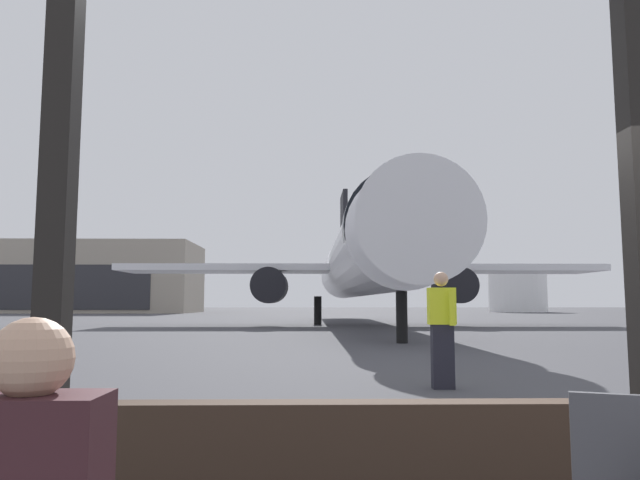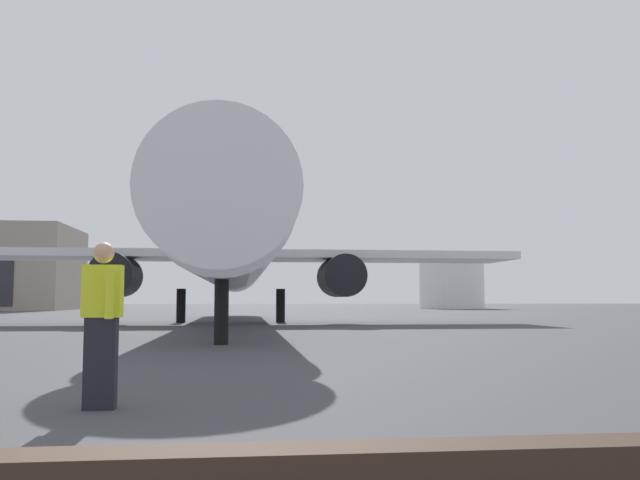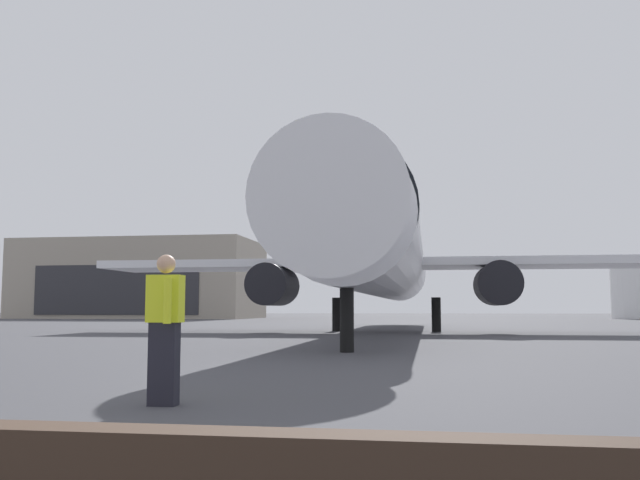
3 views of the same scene
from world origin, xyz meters
TOP-DOWN VIEW (x-y plane):
  - ground_plane at (0.00, 40.00)m, footprint 220.00×220.00m
  - airplane at (0.63, 29.01)m, footprint 26.87×35.88m
  - ground_crew_worker at (-0.33, 4.92)m, footprint 0.40×0.52m
  - distant_hangar at (-29.69, 72.19)m, footprint 25.96×13.53m

SIDE VIEW (x-z plane):
  - ground_plane at x=0.00m, z-range 0.00..0.00m
  - ground_crew_worker at x=-0.33m, z-range 0.03..1.77m
  - airplane at x=0.63m, z-range -1.70..8.63m
  - distant_hangar at x=-29.69m, z-range 0.00..8.68m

